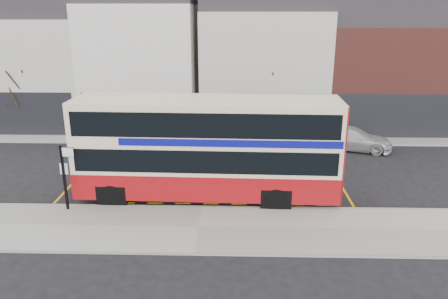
{
  "coord_description": "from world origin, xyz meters",
  "views": [
    {
      "loc": [
        1.49,
        -18.42,
        8.77
      ],
      "look_at": [
        0.95,
        2.0,
        2.1
      ],
      "focal_mm": 35.0,
      "sensor_mm": 36.0,
      "label": 1
    }
  ],
  "objects_px": {
    "car_white": "(351,138)",
    "street_tree_right": "(274,79)",
    "car_silver": "(107,140)",
    "bus_stop_post": "(65,171)",
    "car_grey": "(189,137)",
    "double_decker_bus": "(208,147)",
    "street_tree_left": "(17,77)"
  },
  "relations": [
    {
      "from": "street_tree_right",
      "to": "car_white",
      "type": "bearing_deg",
      "value": -33.5
    },
    {
      "from": "double_decker_bus",
      "to": "bus_stop_post",
      "type": "relative_size",
      "value": 4.08
    },
    {
      "from": "double_decker_bus",
      "to": "car_white",
      "type": "distance_m",
      "value": 11.92
    },
    {
      "from": "bus_stop_post",
      "to": "street_tree_right",
      "type": "height_order",
      "value": "street_tree_right"
    },
    {
      "from": "bus_stop_post",
      "to": "car_white",
      "type": "height_order",
      "value": "bus_stop_post"
    },
    {
      "from": "double_decker_bus",
      "to": "street_tree_right",
      "type": "distance_m",
      "value": 11.84
    },
    {
      "from": "car_grey",
      "to": "street_tree_right",
      "type": "xyz_separation_m",
      "value": [
        5.69,
        3.04,
        3.35
      ]
    },
    {
      "from": "bus_stop_post",
      "to": "car_white",
      "type": "relative_size",
      "value": 0.59
    },
    {
      "from": "car_grey",
      "to": "car_white",
      "type": "xyz_separation_m",
      "value": [
        10.51,
        -0.14,
        0.02
      ]
    },
    {
      "from": "car_grey",
      "to": "car_white",
      "type": "height_order",
      "value": "car_white"
    },
    {
      "from": "street_tree_right",
      "to": "car_silver",
      "type": "bearing_deg",
      "value": -161.47
    },
    {
      "from": "car_silver",
      "to": "car_white",
      "type": "distance_m",
      "value": 15.78
    },
    {
      "from": "double_decker_bus",
      "to": "car_white",
      "type": "xyz_separation_m",
      "value": [
        8.77,
        7.87,
        -1.82
      ]
    },
    {
      "from": "car_silver",
      "to": "street_tree_left",
      "type": "distance_m",
      "value": 8.49
    },
    {
      "from": "bus_stop_post",
      "to": "street_tree_left",
      "type": "distance_m",
      "value": 14.86
    },
    {
      "from": "car_white",
      "to": "street_tree_right",
      "type": "distance_m",
      "value": 6.66
    },
    {
      "from": "car_grey",
      "to": "car_white",
      "type": "bearing_deg",
      "value": -79.64
    },
    {
      "from": "bus_stop_post",
      "to": "car_silver",
      "type": "height_order",
      "value": "bus_stop_post"
    },
    {
      "from": "car_white",
      "to": "street_tree_right",
      "type": "relative_size",
      "value": 0.85
    },
    {
      "from": "street_tree_left",
      "to": "street_tree_right",
      "type": "height_order",
      "value": "street_tree_left"
    },
    {
      "from": "street_tree_left",
      "to": "street_tree_right",
      "type": "bearing_deg",
      "value": 0.98
    },
    {
      "from": "street_tree_left",
      "to": "car_white",
      "type": "bearing_deg",
      "value": -7.22
    },
    {
      "from": "bus_stop_post",
      "to": "street_tree_left",
      "type": "height_order",
      "value": "street_tree_left"
    },
    {
      "from": "car_grey",
      "to": "street_tree_right",
      "type": "height_order",
      "value": "street_tree_right"
    },
    {
      "from": "bus_stop_post",
      "to": "car_silver",
      "type": "distance_m",
      "value": 9.22
    },
    {
      "from": "car_white",
      "to": "bus_stop_post",
      "type": "bearing_deg",
      "value": 139.32
    },
    {
      "from": "car_silver",
      "to": "street_tree_right",
      "type": "relative_size",
      "value": 0.62
    },
    {
      "from": "street_tree_right",
      "to": "street_tree_left",
      "type": "bearing_deg",
      "value": -179.02
    },
    {
      "from": "street_tree_left",
      "to": "street_tree_right",
      "type": "distance_m",
      "value": 17.92
    },
    {
      "from": "street_tree_right",
      "to": "car_grey",
      "type": "bearing_deg",
      "value": -151.86
    },
    {
      "from": "double_decker_bus",
      "to": "street_tree_left",
      "type": "xyz_separation_m",
      "value": [
        -13.97,
        10.75,
        1.56
      ]
    },
    {
      "from": "bus_stop_post",
      "to": "car_white",
      "type": "distance_m",
      "value": 17.78
    }
  ]
}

